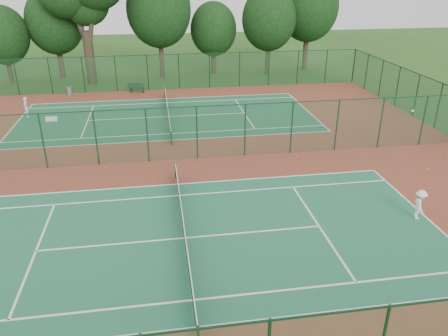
{
  "coord_description": "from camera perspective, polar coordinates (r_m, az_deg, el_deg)",
  "views": [
    {
      "loc": [
        -0.8,
        -25.71,
        11.14
      ],
      "look_at": [
        2.44,
        -5.16,
        1.6
      ],
      "focal_mm": 35.0,
      "sensor_mm": 36.0,
      "label": 1
    }
  ],
  "objects": [
    {
      "name": "stray_ball_c",
      "position": [
        27.59,
        -15.28,
        0.01
      ],
      "size": [
        0.07,
        0.07,
        0.07
      ],
      "primitive_type": "sphere",
      "color": "#B3CD2F",
      "rests_on": "red_pad"
    },
    {
      "name": "tennis_net_near",
      "position": [
        19.8,
        -5.31,
        -7.84
      ],
      "size": [
        0.1,
        12.9,
        0.97
      ],
      "color": "#13351E",
      "rests_on": "ground"
    },
    {
      "name": "bench",
      "position": [
        44.25,
        -11.36,
        10.26
      ],
      "size": [
        1.61,
        0.94,
        0.96
      ],
      "rotation": [
        0.0,
        0.0,
        -0.34
      ],
      "color": "#11311C",
      "rests_on": "red_pad"
    },
    {
      "name": "stray_ball_a",
      "position": [
        27.94,
        0.38,
        1.24
      ],
      "size": [
        0.07,
        0.07,
        0.07
      ],
      "primitive_type": "sphere",
      "color": "#CDD832",
      "rests_on": "red_pad"
    },
    {
      "name": "kit_bag",
      "position": [
        37.69,
        -21.6,
        5.98
      ],
      "size": [
        0.89,
        0.33,
        0.33
      ],
      "primitive_type": "cube",
      "rotation": [
        0.0,
        0.0,
        -0.0
      ],
      "color": "white",
      "rests_on": "red_pad"
    },
    {
      "name": "trash_bin",
      "position": [
        44.91,
        -19.54,
        9.44
      ],
      "size": [
        0.56,
        0.56,
        0.83
      ],
      "primitive_type": "cylinder",
      "rotation": [
        0.0,
        0.0,
        -0.25
      ],
      "color": "gray",
      "rests_on": "red_pad"
    },
    {
      "name": "fence_north",
      "position": [
        44.71,
        -7.93,
        12.31
      ],
      "size": [
        40.0,
        0.09,
        3.5
      ],
      "color": "#184926",
      "rests_on": "ground"
    },
    {
      "name": "red_pad",
      "position": [
        28.03,
        -6.6,
        1.06
      ],
      "size": [
        40.0,
        36.0,
        0.01
      ],
      "primitive_type": "cube",
      "color": "brown",
      "rests_on": "ground"
    },
    {
      "name": "evergreen_row",
      "position": [
        51.2,
        -7.46,
        11.88
      ],
      "size": [
        39.0,
        5.0,
        12.0
      ],
      "primitive_type": null,
      "color": "black",
      "rests_on": "ground"
    },
    {
      "name": "court_near",
      "position": [
        20.09,
        -5.25,
        -9.11
      ],
      "size": [
        23.77,
        10.97,
        0.01
      ],
      "primitive_type": "cube",
      "color": "#206644",
      "rests_on": "red_pad"
    },
    {
      "name": "tennis_net_far",
      "position": [
        36.3,
        -7.38,
        7.47
      ],
      "size": [
        0.1,
        12.9,
        0.97
      ],
      "color": "#153A23",
      "rests_on": "ground"
    },
    {
      "name": "player_far",
      "position": [
        39.29,
        -24.45,
        7.24
      ],
      "size": [
        0.61,
        0.71,
        1.66
      ],
      "primitive_type": "imported",
      "rotation": [
        0.0,
        0.0,
        -1.14
      ],
      "color": "silver",
      "rests_on": "court_far"
    },
    {
      "name": "stray_ball_b",
      "position": [
        28.76,
        9.53,
        1.59
      ],
      "size": [
        0.07,
        0.07,
        0.07
      ],
      "primitive_type": "sphere",
      "color": "#EBF238",
      "rests_on": "red_pad"
    },
    {
      "name": "court_far",
      "position": [
        36.45,
        -7.33,
        6.67
      ],
      "size": [
        23.77,
        10.97,
        0.01
      ],
      "primitive_type": "cube",
      "color": "#1D5D37",
      "rests_on": "red_pad"
    },
    {
      "name": "fence_divider",
      "position": [
        27.38,
        -6.77,
        4.43
      ],
      "size": [
        40.0,
        0.09,
        3.5
      ],
      "color": "#174526",
      "rests_on": "ground"
    },
    {
      "name": "ground",
      "position": [
        28.03,
        -6.6,
        1.05
      ],
      "size": [
        120.0,
        120.0,
        0.0
      ],
      "primitive_type": "plane",
      "color": "#274F18",
      "rests_on": "ground"
    },
    {
      "name": "player_near",
      "position": [
        23.1,
        24.19,
        -4.38
      ],
      "size": [
        0.81,
        1.1,
        1.51
      ],
      "primitive_type": "imported",
      "rotation": [
        0.0,
        0.0,
        1.29
      ],
      "color": "white",
      "rests_on": "court_near"
    }
  ]
}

